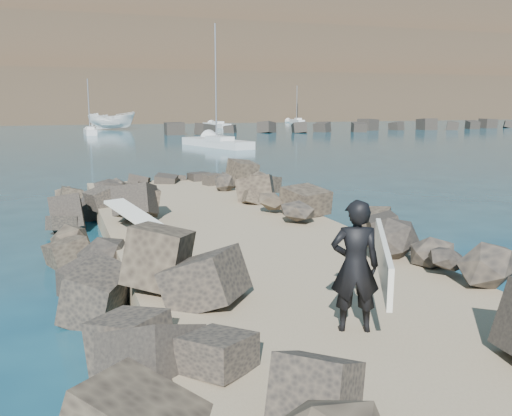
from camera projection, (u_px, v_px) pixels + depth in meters
The scene contains 13 objects.
ground at pixel (242, 261), 13.86m from camera, with size 800.00×800.00×0.00m, color #0F384C.
jetty at pixel (272, 272), 11.95m from camera, with size 6.00×26.00×0.60m, color #8C7759.
riprap_left at pixel (128, 270), 11.43m from camera, with size 2.60×22.00×1.00m, color black.
riprap_right at pixel (380, 246), 13.33m from camera, with size 2.60×22.00×1.00m, color #272321.
breakwater_secondary at pixel (363, 127), 76.20m from camera, with size 52.00×4.00×1.20m, color black.
headland at pixel (101, 59), 162.54m from camera, with size 360.00×140.00×32.00m, color #2D4919.
surfboard_resting at pixel (136, 220), 13.61m from camera, with size 0.54×2.16×0.07m, color white.
boat_imported at pixel (112, 121), 80.03m from camera, with size 2.44×6.49×2.51m, color white.
surfer_with_board at pixel (359, 265), 8.02m from camera, with size 1.43×2.13×1.90m.
sailboat_d at pixel (217, 125), 87.31m from camera, with size 2.73×7.17×8.45m.
sailboat_c at pixel (217, 143), 49.38m from camera, with size 4.37×9.03×10.47m.
sailboat_b at pixel (90, 132), 68.02m from camera, with size 1.26×5.42×6.69m.
sailboat_f at pixel (297, 121), 105.60m from camera, with size 1.69×5.73×6.96m.
Camera 1 is at (-4.15, -12.74, 3.81)m, focal length 40.00 mm.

